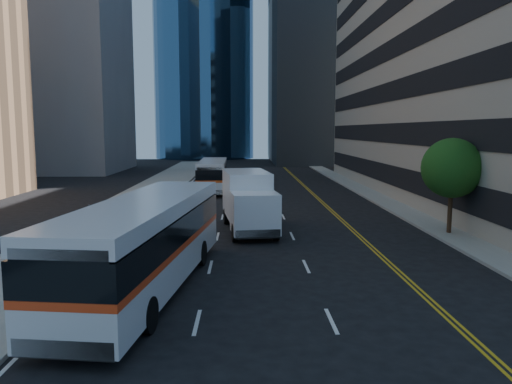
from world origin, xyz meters
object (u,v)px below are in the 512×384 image
(bus_front, at_px, (146,241))
(box_truck, at_px, (248,200))
(bus_rear, at_px, (213,174))
(street_tree, at_px, (452,168))

(bus_front, xyz_separation_m, box_truck, (3.72, 10.36, -0.02))
(bus_rear, relative_size, box_truck, 1.54)
(street_tree, xyz_separation_m, box_truck, (-10.83, 1.50, -1.90))
(street_tree, distance_m, box_truck, 11.10)
(bus_front, bearing_deg, street_tree, 38.59)
(bus_front, xyz_separation_m, bus_rear, (0.58, 29.24, -0.22))
(street_tree, height_order, box_truck, street_tree)
(street_tree, relative_size, bus_front, 0.40)
(street_tree, distance_m, bus_front, 17.14)
(street_tree, bearing_deg, bus_front, -148.64)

